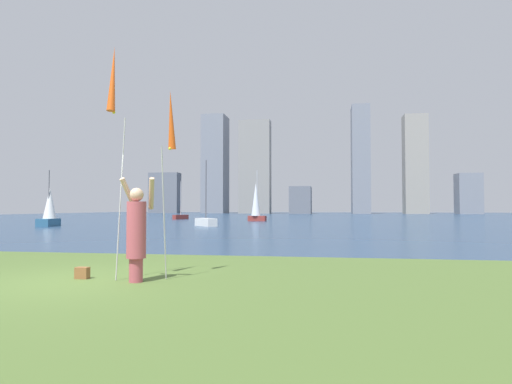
{
  "coord_description": "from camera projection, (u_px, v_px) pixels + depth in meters",
  "views": [
    {
      "loc": [
        4.94,
        -7.75,
        1.43
      ],
      "look_at": [
        0.92,
        16.94,
        2.32
      ],
      "focal_mm": 30.45,
      "sensor_mm": 36.0,
      "label": 1
    }
  ],
  "objects": [
    {
      "name": "kite_flag_left",
      "position": [
        113.0,
        85.0,
        8.41
      ],
      "size": [
        0.16,
        0.69,
        4.58
      ],
      "color": "#B2B2B7",
      "rests_on": "ground"
    },
    {
      "name": "bag",
      "position": [
        82.0,
        273.0,
        8.71
      ],
      "size": [
        0.26,
        0.15,
        0.23
      ],
      "color": "brown",
      "rests_on": "ground"
    },
    {
      "name": "skyline_tower_1",
      "position": [
        215.0,
        165.0,
        108.33
      ],
      "size": [
        5.63,
        6.84,
        24.29
      ],
      "color": "gray",
      "rests_on": "ground"
    },
    {
      "name": "kite_flag_right",
      "position": [
        171.0,
        124.0,
        8.94
      ],
      "size": [
        0.16,
        0.68,
        3.85
      ],
      "color": "#B2B2B7",
      "rests_on": "ground"
    },
    {
      "name": "skyline_tower_0",
      "position": [
        165.0,
        193.0,
        109.09
      ],
      "size": [
        7.55,
        3.35,
        10.13
      ],
      "color": "slate",
      "rests_on": "ground"
    },
    {
      "name": "sailboat_4",
      "position": [
        181.0,
        216.0,
        52.5
      ],
      "size": [
        1.35,
        2.4,
        4.59
      ],
      "color": "maroon",
      "rests_on": "ground"
    },
    {
      "name": "skyline_tower_3",
      "position": [
        301.0,
        200.0,
        99.53
      ],
      "size": [
        4.82,
        7.79,
        6.15
      ],
      "color": "slate",
      "rests_on": "ground"
    },
    {
      "name": "sailboat_7",
      "position": [
        206.0,
        222.0,
        33.07
      ],
      "size": [
        2.14,
        2.27,
        5.05
      ],
      "color": "white",
      "rests_on": "ground"
    },
    {
      "name": "ground",
      "position": [
        290.0,
        218.0,
        58.64
      ],
      "size": [
        120.0,
        138.0,
        0.12
      ],
      "color": "#4C662D"
    },
    {
      "name": "skyline_tower_5",
      "position": [
        415.0,
        164.0,
        96.35
      ],
      "size": [
        4.98,
        4.35,
        22.0
      ],
      "color": "gray",
      "rests_on": "ground"
    },
    {
      "name": "skyline_tower_6",
      "position": [
        468.0,
        194.0,
        93.66
      ],
      "size": [
        4.87,
        4.33,
        8.77
      ],
      "color": "gray",
      "rests_on": "ground"
    },
    {
      "name": "person",
      "position": [
        137.0,
        230.0,
        8.36
      ],
      "size": [
        0.74,
        0.55,
        2.02
      ],
      "rotation": [
        0.0,
        0.0,
        -0.05
      ],
      "color": "#B24C59",
      "rests_on": "ground"
    },
    {
      "name": "skyline_tower_4",
      "position": [
        360.0,
        160.0,
        98.54
      ],
      "size": [
        3.98,
        6.08,
        24.5
      ],
      "color": "gray",
      "rests_on": "ground"
    },
    {
      "name": "sailboat_2",
      "position": [
        256.0,
        202.0,
        45.54
      ],
      "size": [
        1.98,
        1.11,
        5.36
      ],
      "color": "maroon",
      "rests_on": "ground"
    },
    {
      "name": "sailboat_6",
      "position": [
        49.0,
        210.0,
        33.12
      ],
      "size": [
        1.19,
        2.02,
        4.3
      ],
      "color": "#2D6084",
      "rests_on": "ground"
    },
    {
      "name": "skyline_tower_2",
      "position": [
        255.0,
        167.0,
        102.09
      ],
      "size": [
        7.32,
        3.7,
        21.91
      ],
      "color": "gray",
      "rests_on": "ground"
    }
  ]
}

